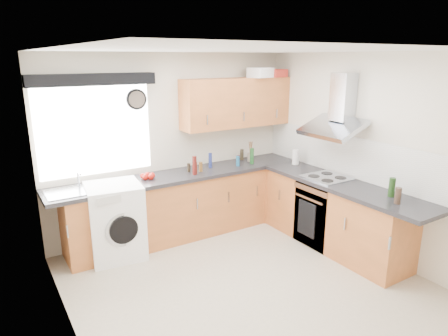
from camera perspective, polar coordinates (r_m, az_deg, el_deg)
ground_plane at (r=4.64m, az=3.07°, el=-16.11°), size 3.60×3.60×0.00m
ceiling at (r=3.95m, az=3.62°, el=16.47°), size 3.60×3.60×0.02m
wall_back at (r=5.64m, az=-7.30°, el=3.30°), size 3.60×0.02×2.50m
wall_front at (r=2.95m, az=24.28°, el=-9.61°), size 3.60×0.02×2.50m
wall_left at (r=3.46m, az=-21.92°, el=-5.62°), size 0.02×3.60×2.50m
wall_right at (r=5.34m, az=19.31°, el=1.84°), size 0.02×3.60×2.50m
window at (r=5.23m, az=-17.88°, el=5.07°), size 1.40×0.02×1.10m
window_blind at (r=5.08m, az=-18.21°, el=11.92°), size 1.50×0.18×0.14m
splashback at (r=5.53m, az=16.78°, el=1.77°), size 0.01×3.00×0.54m
base_cab_back at (r=5.58m, az=-6.68°, el=-5.61°), size 3.00×0.58×0.86m
base_cab_corner at (r=6.38m, az=6.44°, el=-2.88°), size 0.60×0.60×0.86m
base_cab_right at (r=5.46m, az=15.38°, el=-6.58°), size 0.58×2.10×0.86m
worktop_back at (r=5.47m, az=-5.84°, el=-1.00°), size 3.60×0.62×0.05m
worktop_right at (r=5.21m, az=16.87°, el=-2.45°), size 0.62×2.42×0.05m
sink at (r=5.04m, az=-19.55°, el=-2.52°), size 0.84×0.46×0.10m
oven at (r=5.55m, az=14.18°, el=-6.18°), size 0.56×0.58×0.85m
hob_plate at (r=5.39m, az=14.52°, el=-1.31°), size 0.52×0.52×0.01m
extractor_hood at (r=5.29m, az=15.90°, el=7.74°), size 0.52×0.78×0.66m
upper_cabinets at (r=5.86m, az=1.80°, el=9.32°), size 1.70×0.35×0.70m
washing_machine at (r=5.18m, az=-15.25°, el=-7.30°), size 0.72×0.70×0.94m
wall_clock at (r=5.32m, az=-12.32°, el=9.55°), size 0.27×0.04×0.27m
casserole at (r=5.95m, az=5.24°, el=13.42°), size 0.40×0.33×0.14m
storage_box at (r=6.14m, az=7.59°, el=13.29°), size 0.28×0.24×0.11m
utensil_pot at (r=6.05m, az=3.80°, el=1.52°), size 0.11×0.11×0.13m
kitchen_roll at (r=5.96m, az=10.20°, el=1.56°), size 0.10×0.10×0.22m
tomato_cluster at (r=5.27m, az=-10.84°, el=-1.13°), size 0.18×0.18×0.08m
jar_0 at (r=5.51m, az=-5.06°, el=0.06°), size 0.04×0.04×0.12m
jar_1 at (r=5.41m, az=-4.20°, el=0.02°), size 0.07×0.07×0.16m
jar_2 at (r=5.52m, az=-3.35°, el=0.19°), size 0.05×0.05×0.13m
jar_3 at (r=6.00m, az=2.05°, el=1.32°), size 0.05×0.05×0.11m
jar_4 at (r=5.69m, az=-1.98°, el=1.09°), size 0.05×0.05×0.21m
jar_5 at (r=5.90m, az=4.00°, el=1.70°), size 0.06×0.06×0.23m
jar_6 at (r=5.79m, az=1.98°, el=1.01°), size 0.05×0.05×0.15m
jar_7 at (r=5.35m, az=-4.23°, el=0.36°), size 0.06×0.06×0.25m
jar_8 at (r=6.14m, az=2.57°, el=1.94°), size 0.05×0.05×0.16m
bottle_0 at (r=4.88m, az=22.85°, el=-2.56°), size 0.07×0.07×0.22m
bottle_1 at (r=4.68m, az=23.60°, el=-3.64°), size 0.07×0.07×0.18m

